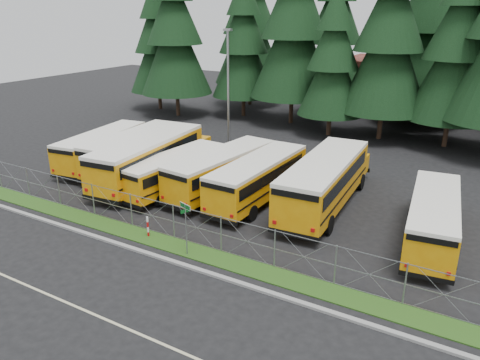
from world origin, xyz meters
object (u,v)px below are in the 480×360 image
at_px(bus_4, 225,171).
at_px(bus_6, 326,183).
at_px(bus_2, 152,159).
at_px(bus_1, 137,151).
at_px(bus_east, 433,219).
at_px(bus_0, 105,148).
at_px(bus_3, 178,172).
at_px(light_standard, 228,86).
at_px(bus_5, 261,179).
at_px(striped_bollard, 148,227).
at_px(street_sign, 186,218).

bearing_deg(bus_4, bus_6, 13.49).
bearing_deg(bus_2, bus_4, 2.67).
distance_m(bus_2, bus_4, 5.68).
bearing_deg(bus_1, bus_east, -8.03).
height_order(bus_0, bus_6, bus_6).
bearing_deg(bus_3, light_standard, 106.96).
bearing_deg(light_standard, bus_5, -48.40).
distance_m(bus_0, striped_bollard, 13.69).
distance_m(bus_4, bus_east, 13.31).
bearing_deg(street_sign, light_standard, 115.17).
distance_m(bus_1, street_sign, 14.39).
relative_size(bus_1, bus_5, 1.03).
distance_m(bus_3, bus_east, 16.25).
bearing_deg(light_standard, street_sign, -64.83).
xyz_separation_m(bus_0, bus_2, (5.55, -0.91, 0.25)).
relative_size(bus_0, bus_east, 1.02).
relative_size(bus_east, street_sign, 3.61).
height_order(bus_4, bus_5, bus_4).
xyz_separation_m(bus_1, bus_5, (11.04, -0.65, -0.05)).
height_order(bus_2, bus_5, bus_2).
bearing_deg(striped_bollard, bus_0, 144.37).
relative_size(bus_3, light_standard, 0.97).
bearing_deg(striped_bollard, bus_1, 134.36).
bearing_deg(bus_5, bus_east, -2.45).
xyz_separation_m(bus_2, bus_3, (2.66, -0.55, -0.32)).
xyz_separation_m(bus_2, street_sign, (8.57, -7.61, 0.43)).
relative_size(bus_2, light_standard, 1.21).
relative_size(bus_4, bus_6, 0.88).
distance_m(bus_5, light_standard, 12.56).
bearing_deg(striped_bollard, light_standard, 106.95).
height_order(bus_3, light_standard, light_standard).
bearing_deg(bus_5, street_sign, -87.21).
xyz_separation_m(bus_2, bus_6, (12.38, 1.68, 0.00)).
distance_m(bus_1, striped_bollard, 11.80).
bearing_deg(bus_0, light_standard, 47.34).
bearing_deg(street_sign, bus_6, 67.70).
relative_size(bus_2, bus_6, 1.00).
xyz_separation_m(bus_1, bus_4, (8.29, -0.55, -0.04)).
relative_size(bus_1, bus_6, 0.90).
distance_m(bus_east, striped_bollard, 15.12).
bearing_deg(street_sign, bus_1, 141.40).
xyz_separation_m(bus_2, striped_bollard, (5.55, -7.05, -1.01)).
xyz_separation_m(bus_5, bus_east, (10.54, -0.71, -0.08)).
height_order(bus_east, street_sign, street_sign).
bearing_deg(bus_east, street_sign, -150.37).
height_order(bus_3, striped_bollard, bus_3).
xyz_separation_m(bus_3, bus_east, (16.24, 0.56, 0.04)).
relative_size(bus_3, bus_6, 0.80).
distance_m(bus_0, street_sign, 16.51).
xyz_separation_m(bus_4, bus_6, (6.77, 0.87, 0.20)).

